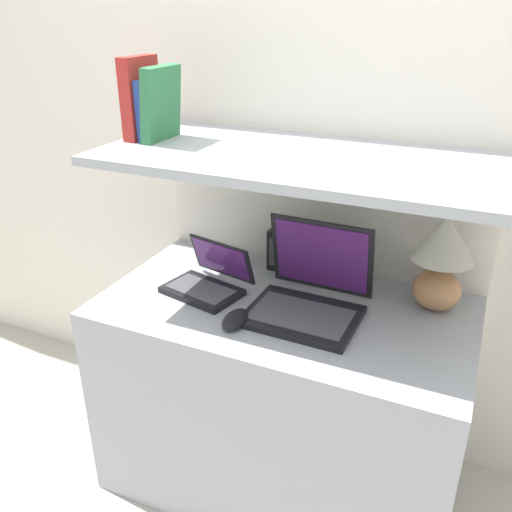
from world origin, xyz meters
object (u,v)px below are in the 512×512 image
at_px(table_lamp, 442,256).
at_px(laptop_large, 309,295).
at_px(router_box, 285,249).
at_px(book_blue, 151,109).
at_px(book_green, 161,104).
at_px(book_red, 140,98).
at_px(computer_mouse, 235,319).
at_px(laptop_small, 208,281).

distance_m(table_lamp, laptop_large, 0.42).
relative_size(router_box, book_blue, 0.79).
bearing_deg(book_green, router_box, 26.71).
bearing_deg(router_box, book_red, -157.46).
height_order(laptop_large, computer_mouse, laptop_large).
height_order(laptop_large, book_green, book_green).
relative_size(table_lamp, book_red, 1.23).
relative_size(router_box, book_red, 0.59).
height_order(laptop_small, router_box, laptop_small).
bearing_deg(router_box, laptop_small, -123.02).
xyz_separation_m(laptop_small, computer_mouse, (0.18, -0.16, -0.01)).
bearing_deg(table_lamp, book_green, -172.80).
bearing_deg(table_lamp, book_red, -173.36).
xyz_separation_m(table_lamp, computer_mouse, (-0.52, -0.35, -0.16)).
relative_size(laptop_large, book_green, 1.48).
relative_size(table_lamp, router_box, 2.10).
bearing_deg(laptop_small, book_green, 157.09).
bearing_deg(book_green, table_lamp, 7.20).
bearing_deg(book_blue, router_box, 24.50).
distance_m(computer_mouse, book_blue, 0.72).
relative_size(computer_mouse, book_red, 0.47).
distance_m(table_lamp, router_box, 0.55).
relative_size(book_red, book_blue, 1.35).
bearing_deg(laptop_large, computer_mouse, -135.74).
bearing_deg(router_box, laptop_large, -54.64).
distance_m(table_lamp, book_green, 0.99).
relative_size(table_lamp, computer_mouse, 2.63).
distance_m(table_lamp, book_red, 1.06).
bearing_deg(table_lamp, book_blue, -173.09).
bearing_deg(laptop_small, router_box, 56.98).
bearing_deg(computer_mouse, table_lamp, 33.89).
distance_m(computer_mouse, router_box, 0.42).
relative_size(laptop_large, laptop_small, 1.19).
height_order(computer_mouse, router_box, router_box).
xyz_separation_m(router_box, book_blue, (-0.40, -0.18, 0.49)).
distance_m(laptop_large, laptop_small, 0.35).
xyz_separation_m(laptop_large, computer_mouse, (-0.17, -0.17, -0.04)).
bearing_deg(computer_mouse, router_box, 91.29).
relative_size(book_blue, book_green, 0.82).
height_order(table_lamp, laptop_small, table_lamp).
xyz_separation_m(laptop_large, book_green, (-0.54, 0.07, 0.53)).
bearing_deg(computer_mouse, book_green, 146.97).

